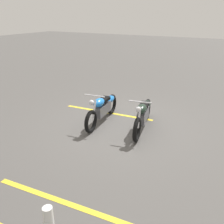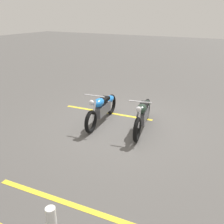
{
  "view_description": "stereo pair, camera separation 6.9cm",
  "coord_description": "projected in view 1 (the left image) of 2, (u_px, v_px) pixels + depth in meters",
  "views": [
    {
      "loc": [
        6.27,
        3.12,
        3.22
      ],
      "look_at": [
        0.65,
        0.0,
        0.65
      ],
      "focal_mm": 40.19,
      "sensor_mm": 36.0,
      "label": 1
    },
    {
      "loc": [
        6.3,
        3.06,
        3.22
      ],
      "look_at": [
        0.65,
        0.0,
        0.65
      ],
      "focal_mm": 40.19,
      "sensor_mm": 36.0,
      "label": 2
    }
  ],
  "objects": [
    {
      "name": "motorcycle_bright_foreground",
      "position": [
        103.0,
        108.0,
        7.76
      ],
      "size": [
        2.23,
        0.65,
        1.04
      ],
      "rotation": [
        0.0,
        0.0,
        0.12
      ],
      "color": "black",
      "rests_on": "ground"
    },
    {
      "name": "motorcycle_dark_foreground",
      "position": [
        143.0,
        114.0,
        7.29
      ],
      "size": [
        2.21,
        0.75,
        1.04
      ],
      "rotation": [
        0.0,
        0.0,
        0.2
      ],
      "color": "black",
      "rests_on": "ground"
    },
    {
      "name": "ground_plane",
      "position": [
        122.0,
        125.0,
        7.69
      ],
      "size": [
        60.0,
        60.0,
        0.0
      ],
      "primitive_type": "plane",
      "color": "#514F4C"
    },
    {
      "name": "parking_stripe_mid",
      "position": [
        68.0,
        203.0,
        4.52
      ],
      "size": [
        0.36,
        3.2,
        0.01
      ],
      "primitive_type": "cube",
      "rotation": [
        0.0,
        0.0,
        1.64
      ],
      "color": "yellow",
      "rests_on": "ground"
    },
    {
      "name": "parking_stripe_near",
      "position": [
        108.0,
        113.0,
        8.62
      ],
      "size": [
        0.36,
        3.2,
        0.01
      ],
      "primitive_type": "cube",
      "rotation": [
        0.0,
        0.0,
        1.64
      ],
      "color": "yellow",
      "rests_on": "ground"
    }
  ]
}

